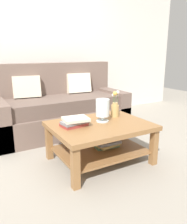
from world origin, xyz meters
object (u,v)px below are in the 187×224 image
at_px(coffee_table, 101,134).
at_px(glass_hurricane_vase, 103,109).
at_px(book_stack_main, 75,122).
at_px(flower_pitcher, 115,107).
at_px(couch, 60,108).

xyz_separation_m(coffee_table, glass_hurricane_vase, (0.06, 0.06, 0.28)).
distance_m(coffee_table, book_stack_main, 0.34).
height_order(book_stack_main, glass_hurricane_vase, glass_hurricane_vase).
height_order(book_stack_main, flower_pitcher, flower_pitcher).
bearing_deg(coffee_table, couch, 89.87).
bearing_deg(flower_pitcher, glass_hurricane_vase, -157.35).
bearing_deg(couch, book_stack_main, -103.83).
relative_size(book_stack_main, glass_hurricane_vase, 1.19).
bearing_deg(book_stack_main, couch, 76.17).
distance_m(coffee_table, flower_pitcher, 0.42).
xyz_separation_m(book_stack_main, glass_hurricane_vase, (0.35, -0.00, 0.10)).
xyz_separation_m(coffee_table, flower_pitcher, (0.31, 0.16, 0.25)).
distance_m(book_stack_main, flower_pitcher, 0.60).
distance_m(couch, book_stack_main, 1.22).
height_order(couch, coffee_table, couch).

